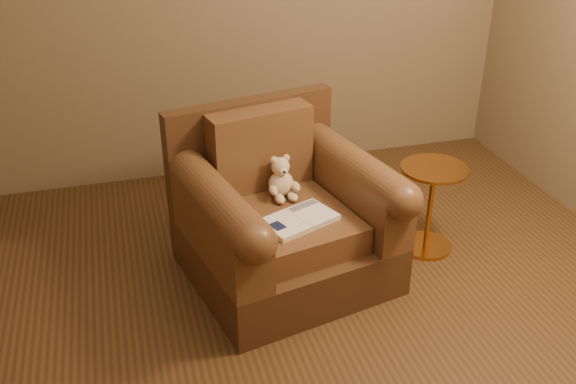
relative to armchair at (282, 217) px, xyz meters
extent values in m
plane|color=#4C321A|center=(-0.04, -0.66, -0.34)|extent=(4.00, 4.00, 0.00)
cube|color=#462A17|center=(0.01, -0.04, -0.20)|extent=(1.14, 1.10, 0.27)
cube|color=#462A17|center=(-0.08, 0.36, 0.23)|extent=(0.97, 0.30, 0.60)
cube|color=brown|center=(0.02, -0.09, 0.01)|extent=(0.69, 0.78, 0.15)
cube|color=brown|center=(-0.05, 0.24, 0.30)|extent=(0.58, 0.27, 0.44)
cube|color=brown|center=(-0.36, -0.17, 0.09)|extent=(0.36, 0.84, 0.31)
cube|color=brown|center=(0.40, -0.01, 0.09)|extent=(0.36, 0.84, 0.31)
cylinder|color=brown|center=(-0.36, -0.17, 0.24)|extent=(0.36, 0.84, 0.19)
cylinder|color=brown|center=(0.40, -0.01, 0.24)|extent=(0.36, 0.84, 0.19)
ellipsoid|color=beige|center=(0.02, 0.10, 0.14)|extent=(0.13, 0.12, 0.14)
sphere|color=beige|center=(0.02, 0.11, 0.24)|extent=(0.10, 0.10, 0.10)
ellipsoid|color=beige|center=(-0.01, 0.11, 0.28)|extent=(0.04, 0.02, 0.04)
ellipsoid|color=beige|center=(0.06, 0.12, 0.28)|extent=(0.04, 0.02, 0.04)
ellipsoid|color=beige|center=(0.03, 0.06, 0.23)|extent=(0.05, 0.03, 0.04)
sphere|color=black|center=(0.03, 0.05, 0.24)|extent=(0.01, 0.01, 0.01)
ellipsoid|color=beige|center=(-0.03, 0.04, 0.14)|extent=(0.04, 0.09, 0.04)
ellipsoid|color=beige|center=(0.09, 0.05, 0.14)|extent=(0.04, 0.09, 0.04)
ellipsoid|color=beige|center=(-0.01, 0.02, 0.10)|extent=(0.05, 0.09, 0.04)
ellipsoid|color=beige|center=(0.07, 0.02, 0.10)|extent=(0.05, 0.09, 0.04)
cube|color=beige|center=(0.03, -0.20, 0.09)|extent=(0.42, 0.34, 0.03)
cube|color=white|center=(-0.05, -0.24, 0.11)|extent=(0.25, 0.27, 0.00)
cube|color=white|center=(0.12, -0.17, 0.11)|extent=(0.25, 0.27, 0.00)
cube|color=beige|center=(0.03, -0.20, 0.11)|extent=(0.09, 0.21, 0.00)
cube|color=#0F1638|center=(-0.09, -0.25, 0.11)|extent=(0.08, 0.09, 0.00)
cube|color=slate|center=(0.09, -0.09, 0.11)|extent=(0.17, 0.10, 0.00)
cylinder|color=#C67F36|center=(0.86, -0.01, -0.33)|extent=(0.30, 0.30, 0.02)
cylinder|color=#C67F36|center=(0.86, -0.01, -0.08)|extent=(0.03, 0.03, 0.48)
cylinder|color=#C67F36|center=(0.86, -0.01, 0.17)|extent=(0.37, 0.37, 0.02)
cylinder|color=#C67F36|center=(0.86, -0.01, 0.16)|extent=(0.03, 0.03, 0.02)
camera|label=1|loc=(-0.76, -2.80, 1.71)|focal=40.00mm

